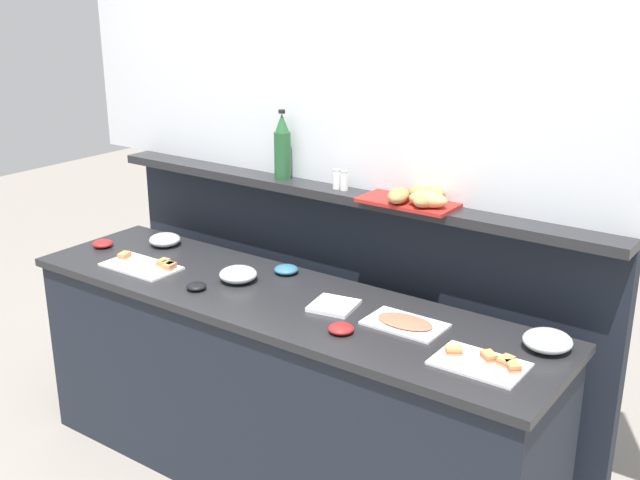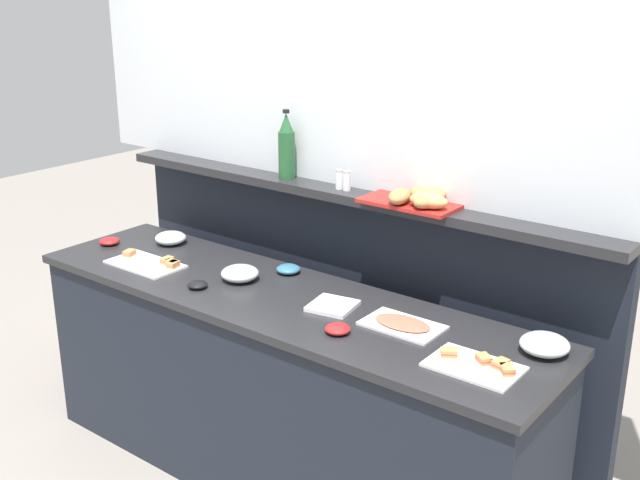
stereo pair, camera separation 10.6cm
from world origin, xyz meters
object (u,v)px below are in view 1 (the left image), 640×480
at_px(salt_shaker, 336,179).
at_px(condiment_bowl_cream, 286,269).
at_px(sandwich_platter_rear, 145,265).
at_px(wine_bottle_green, 282,148).
at_px(bread_basket, 419,198).
at_px(condiment_bowl_dark, 196,286).
at_px(glass_bowl_small, 165,240).
at_px(napkin_stack, 334,306).
at_px(condiment_bowl_red, 103,244).
at_px(glass_bowl_large, 238,275).
at_px(condiment_bowl_teal, 341,329).
at_px(sandwich_platter_side, 482,362).
at_px(pepper_shaker, 344,180).
at_px(cold_cuts_platter, 405,323).
at_px(glass_bowl_medium, 547,342).

bearing_deg(salt_shaker, condiment_bowl_cream, -122.90).
xyz_separation_m(sandwich_platter_rear, wine_bottle_green, (0.39, 0.51, 0.50)).
bearing_deg(bread_basket, salt_shaker, 176.96).
bearing_deg(condiment_bowl_dark, glass_bowl_small, 148.52).
relative_size(condiment_bowl_cream, napkin_stack, 0.62).
bearing_deg(napkin_stack, condiment_bowl_red, -177.66).
bearing_deg(bread_basket, condiment_bowl_dark, -143.75).
height_order(sandwich_platter_rear, napkin_stack, sandwich_platter_rear).
xyz_separation_m(glass_bowl_large, condiment_bowl_cream, (0.11, 0.19, -0.01)).
relative_size(sandwich_platter_rear, wine_bottle_green, 1.12).
distance_m(condiment_bowl_teal, condiment_bowl_red, 1.48).
height_order(glass_bowl_small, bread_basket, bread_basket).
xyz_separation_m(glass_bowl_large, condiment_bowl_dark, (-0.08, -0.17, -0.01)).
xyz_separation_m(condiment_bowl_cream, napkin_stack, (0.38, -0.19, -0.01)).
height_order(condiment_bowl_dark, wine_bottle_green, wine_bottle_green).
bearing_deg(sandwich_platter_side, napkin_stack, 171.48).
relative_size(glass_bowl_large, napkin_stack, 0.96).
xyz_separation_m(sandwich_platter_side, pepper_shaker, (-0.89, 0.48, 0.40)).
height_order(cold_cuts_platter, wine_bottle_green, wine_bottle_green).
bearing_deg(sandwich_platter_rear, salt_shaker, 36.30).
bearing_deg(sandwich_platter_side, cold_cuts_platter, 161.74).
relative_size(cold_cuts_platter, condiment_bowl_teal, 3.12).
height_order(pepper_shaker, bread_basket, pepper_shaker).
distance_m(cold_cuts_platter, pepper_shaker, 0.75).
bearing_deg(glass_bowl_medium, glass_bowl_small, 179.97).
height_order(sandwich_platter_rear, pepper_shaker, pepper_shaker).
distance_m(napkin_stack, pepper_shaker, 0.59).
distance_m(cold_cuts_platter, condiment_bowl_cream, 0.71).
bearing_deg(glass_bowl_small, condiment_bowl_teal, -13.94).
relative_size(wine_bottle_green, pepper_shaker, 3.63).
height_order(condiment_bowl_teal, condiment_bowl_red, same).
bearing_deg(condiment_bowl_cream, pepper_shaker, 48.95).
relative_size(condiment_bowl_red, condiment_bowl_dark, 1.16).
distance_m(condiment_bowl_teal, salt_shaker, 0.79).
distance_m(condiment_bowl_red, pepper_shaker, 1.25).
bearing_deg(glass_bowl_large, condiment_bowl_teal, -14.20).
bearing_deg(sandwich_platter_rear, glass_bowl_large, 14.41).
relative_size(sandwich_platter_rear, condiment_bowl_dark, 4.19).
xyz_separation_m(glass_bowl_small, condiment_bowl_teal, (1.25, -0.31, -0.01)).
height_order(wine_bottle_green, bread_basket, wine_bottle_green).
bearing_deg(pepper_shaker, glass_bowl_medium, -13.44).
bearing_deg(glass_bowl_medium, condiment_bowl_teal, -155.09).
height_order(condiment_bowl_teal, condiment_bowl_cream, condiment_bowl_cream).
bearing_deg(glass_bowl_large, bread_basket, 29.28).
relative_size(sandwich_platter_rear, napkin_stack, 2.08).
bearing_deg(glass_bowl_small, napkin_stack, -7.13).
distance_m(condiment_bowl_red, napkin_stack, 1.32).
xyz_separation_m(cold_cuts_platter, wine_bottle_green, (-0.86, 0.37, 0.50)).
distance_m(glass_bowl_medium, glass_bowl_small, 1.91).
height_order(sandwich_platter_rear, cold_cuts_platter, sandwich_platter_rear).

